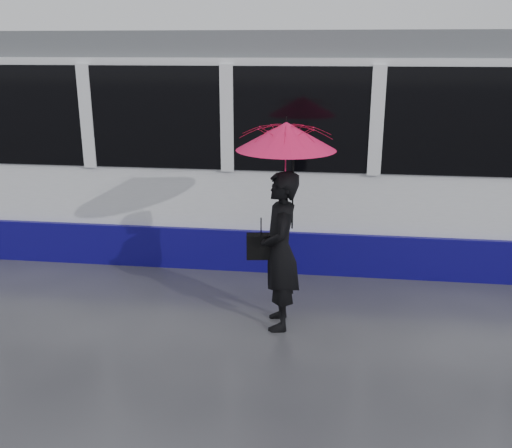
# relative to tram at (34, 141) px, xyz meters

# --- Properties ---
(ground) EXTENTS (90.00, 90.00, 0.00)m
(ground) POSITION_rel_tram_xyz_m (2.82, -2.50, -1.64)
(ground) COLOR #2F2F35
(ground) RESTS_ON ground
(rails) EXTENTS (34.00, 1.51, 0.02)m
(rails) POSITION_rel_tram_xyz_m (2.82, -0.00, -1.63)
(rails) COLOR #3F3D38
(rails) RESTS_ON ground
(tram) EXTENTS (26.00, 2.56, 3.35)m
(tram) POSITION_rel_tram_xyz_m (0.00, 0.00, 0.00)
(tram) COLOR white
(tram) RESTS_ON ground
(woman) EXTENTS (0.53, 0.73, 1.84)m
(woman) POSITION_rel_tram_xyz_m (4.39, -2.87, -0.72)
(woman) COLOR black
(woman) RESTS_ON ground
(umbrella) EXTENTS (1.22, 1.22, 1.25)m
(umbrella) POSITION_rel_tram_xyz_m (4.44, -2.87, 0.38)
(umbrella) COLOR #E7137E
(umbrella) RESTS_ON ground
(handbag) EXTENTS (0.35, 0.19, 0.47)m
(handbag) POSITION_rel_tram_xyz_m (4.17, -2.85, -0.67)
(handbag) COLOR black
(handbag) RESTS_ON ground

